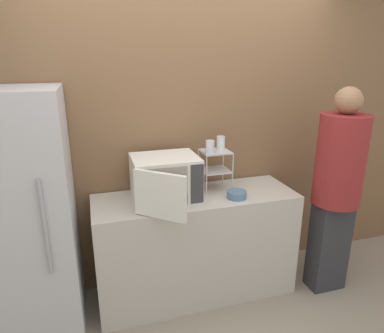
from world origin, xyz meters
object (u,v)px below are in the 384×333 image
object	(u,v)px
glass_front_left	(210,147)
glass_back_right	(221,142)
bowl	(237,195)
person	(337,183)
microwave	(165,179)
dish_rack	(215,162)
refrigerator	(16,221)

from	to	relation	value
glass_front_left	glass_back_right	world-z (taller)	same
bowl	person	world-z (taller)	person
microwave	glass_back_right	distance (m)	0.57
glass_front_left	microwave	bearing A→B (deg)	-174.88
dish_rack	glass_front_left	bearing A→B (deg)	-139.80
glass_back_right	person	distance (m)	0.99
glass_back_right	person	bearing A→B (deg)	-26.27
microwave	bowl	size ratio (longest dim) A/B	4.38
microwave	glass_front_left	xyz separation A→B (m)	(0.37, 0.03, 0.21)
microwave	dish_rack	xyz separation A→B (m)	(0.44, 0.09, 0.07)
bowl	refrigerator	xyz separation A→B (m)	(-1.58, 0.08, -0.03)
glass_back_right	glass_front_left	bearing A→B (deg)	-138.55
dish_rack	refrigerator	size ratio (longest dim) A/B	0.19
person	refrigerator	xyz separation A→B (m)	(-2.40, 0.21, -0.09)
microwave	glass_front_left	distance (m)	0.43
glass_front_left	dish_rack	bearing A→B (deg)	40.20
glass_back_right	person	size ratio (longest dim) A/B	0.06
glass_front_left	bowl	distance (m)	0.42
dish_rack	glass_back_right	world-z (taller)	glass_back_right
dish_rack	refrigerator	bearing A→B (deg)	-174.46
glass_back_right	bowl	bearing A→B (deg)	-84.10
bowl	refrigerator	bearing A→B (deg)	177.12
person	dish_rack	bearing A→B (deg)	158.75
refrigerator	microwave	bearing A→B (deg)	2.86
glass_back_right	bowl	world-z (taller)	glass_back_right
glass_front_left	glass_back_right	bearing A→B (deg)	41.45
bowl	microwave	bearing A→B (deg)	166.23
microwave	person	world-z (taller)	person
microwave	person	distance (m)	1.38
dish_rack	bowl	world-z (taller)	dish_rack
microwave	bowl	bearing A→B (deg)	-13.77
glass_front_left	person	world-z (taller)	person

